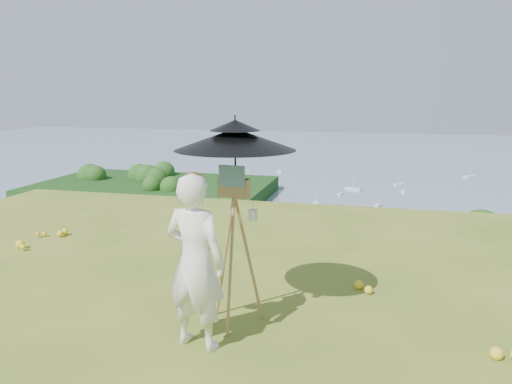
% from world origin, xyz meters
% --- Properties ---
extents(ground, '(14.00, 14.00, 0.00)m').
position_xyz_m(ground, '(0.00, 0.00, 0.00)').
color(ground, '#547320').
rests_on(ground, ground).
extents(shoreline_tier, '(170.00, 28.00, 8.00)m').
position_xyz_m(shoreline_tier, '(0.00, 75.00, -36.00)').
color(shoreline_tier, gray).
rests_on(shoreline_tier, bay_water).
extents(bay_water, '(700.00, 700.00, 0.00)m').
position_xyz_m(bay_water, '(0.00, 240.00, -34.00)').
color(bay_water, '#6F8B9F').
rests_on(bay_water, ground).
extents(peninsula, '(90.00, 60.00, 12.00)m').
position_xyz_m(peninsula, '(-75.00, 155.00, -29.00)').
color(peninsula, '#0E360E').
rests_on(peninsula, bay_water).
extents(slope_trees, '(110.00, 50.00, 6.00)m').
position_xyz_m(slope_trees, '(0.00, 35.00, -15.00)').
color(slope_trees, '#1C4615').
rests_on(slope_trees, forest_slope).
extents(harbor_town, '(110.00, 22.00, 5.00)m').
position_xyz_m(harbor_town, '(0.00, 75.00, -29.50)').
color(harbor_town, silver).
rests_on(harbor_town, shoreline_tier).
extents(moored_boats, '(140.00, 140.00, 0.70)m').
position_xyz_m(moored_boats, '(-12.50, 161.00, -33.65)').
color(moored_boats, silver).
rests_on(moored_boats, bay_water).
extents(wildflowers, '(10.00, 10.50, 0.12)m').
position_xyz_m(wildflowers, '(0.00, 0.25, 0.06)').
color(wildflowers, yellow).
rests_on(wildflowers, ground).
extents(painter, '(0.71, 0.54, 1.75)m').
position_xyz_m(painter, '(-0.03, 0.31, 0.88)').
color(painter, white).
rests_on(painter, ground).
extents(field_easel, '(0.75, 0.75, 1.76)m').
position_xyz_m(field_easel, '(0.20, 0.88, 0.88)').
color(field_easel, olive).
rests_on(field_easel, ground).
extents(sun_umbrella, '(1.50, 1.50, 0.81)m').
position_xyz_m(sun_umbrella, '(0.21, 0.91, 1.85)').
color(sun_umbrella, black).
rests_on(sun_umbrella, field_easel).
extents(painter_cap, '(0.23, 0.26, 0.10)m').
position_xyz_m(painter_cap, '(-0.03, 0.31, 1.70)').
color(painter_cap, '#CA6F76').
rests_on(painter_cap, painter).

